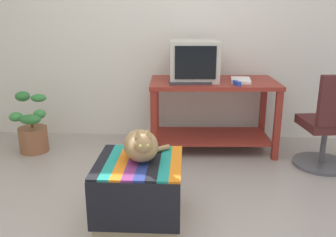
{
  "coord_description": "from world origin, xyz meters",
  "views": [
    {
      "loc": [
        0.21,
        -2.03,
        1.42
      ],
      "look_at": [
        0.06,
        0.85,
        0.55
      ],
      "focal_mm": 39.26,
      "sensor_mm": 36.0,
      "label": 1
    }
  ],
  "objects": [
    {
      "name": "potted_plant",
      "position": [
        -1.36,
        1.43,
        0.23
      ],
      "size": [
        0.35,
        0.41,
        0.61
      ],
      "color": "brown",
      "rests_on": "ground_plane"
    },
    {
      "name": "keyboard",
      "position": [
        0.24,
        1.44,
        0.74
      ],
      "size": [
        0.42,
        0.2,
        0.02
      ],
      "primitive_type": "cube",
      "rotation": [
        0.0,
        0.0,
        0.13
      ],
      "color": "#333338",
      "rests_on": "desk"
    },
    {
      "name": "tv_monitor",
      "position": [
        0.27,
        1.62,
        0.92
      ],
      "size": [
        0.49,
        0.49,
        0.39
      ],
      "rotation": [
        0.0,
        0.0,
        0.05
      ],
      "color": "#BCB7A8",
      "rests_on": "desk"
    },
    {
      "name": "office_chair",
      "position": [
        1.49,
        1.17,
        0.39
      ],
      "size": [
        0.52,
        0.52,
        0.89
      ],
      "rotation": [
        0.0,
        0.0,
        3.27
      ],
      "color": "#4C4C51",
      "rests_on": "ground_plane"
    },
    {
      "name": "back_wall",
      "position": [
        0.0,
        2.05,
        1.3
      ],
      "size": [
        8.0,
        0.1,
        2.6
      ],
      "primitive_type": "cube",
      "color": "silver",
      "rests_on": "ground_plane"
    },
    {
      "name": "stapler",
      "position": [
        0.68,
        1.39,
        0.75
      ],
      "size": [
        0.07,
        0.12,
        0.04
      ],
      "primitive_type": "cube",
      "rotation": [
        0.0,
        0.0,
        0.33
      ],
      "color": "#2342B7",
      "rests_on": "desk"
    },
    {
      "name": "desk",
      "position": [
        0.47,
        1.6,
        0.49
      ],
      "size": [
        1.28,
        0.7,
        0.73
      ],
      "rotation": [
        0.0,
        0.0,
        0.05
      ],
      "color": "maroon",
      "rests_on": "ground_plane"
    },
    {
      "name": "book",
      "position": [
        0.74,
        1.56,
        0.74
      ],
      "size": [
        0.21,
        0.29,
        0.03
      ],
      "primitive_type": "cube",
      "rotation": [
        0.0,
        0.0,
        -0.08
      ],
      "color": "white",
      "rests_on": "desk"
    },
    {
      "name": "cat",
      "position": [
        -0.09,
        0.25,
        0.54
      ],
      "size": [
        0.34,
        0.4,
        0.26
      ],
      "rotation": [
        0.0,
        0.0,
        0.24
      ],
      "color": "#9E7A4C",
      "rests_on": "ottoman_with_blanket"
    },
    {
      "name": "pen",
      "position": [
        0.81,
        1.69,
        0.73
      ],
      "size": [
        0.08,
        0.12,
        0.01
      ],
      "primitive_type": "cylinder",
      "rotation": [
        0.0,
        1.57,
        1.03
      ],
      "color": "#B7B7BC",
      "rests_on": "desk"
    },
    {
      "name": "ottoman_with_blanket",
      "position": [
        -0.11,
        0.23,
        0.22
      ],
      "size": [
        0.57,
        0.6,
        0.43
      ],
      "color": "tan",
      "rests_on": "ground_plane"
    }
  ]
}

